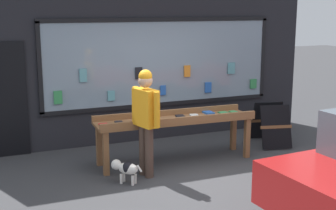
{
  "coord_description": "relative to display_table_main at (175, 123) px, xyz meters",
  "views": [
    {
      "loc": [
        -3.16,
        -6.48,
        2.71
      ],
      "look_at": [
        -0.22,
        0.62,
        1.08
      ],
      "focal_mm": 50.0,
      "sensor_mm": 36.0,
      "label": 1
    }
  ],
  "objects": [
    {
      "name": "display_table_main",
      "position": [
        0.0,
        0.0,
        0.0
      ],
      "size": [
        2.83,
        0.77,
        0.87
      ],
      "color": "brown",
      "rests_on": "ground_plane"
    },
    {
      "name": "small_dog",
      "position": [
        -1.12,
        -0.69,
        -0.46
      ],
      "size": [
        0.41,
        0.41,
        0.36
      ],
      "rotation": [
        0.0,
        0.0,
        2.35
      ],
      "color": "white",
      "rests_on": "ground_plane"
    },
    {
      "name": "shopfront_facade",
      "position": [
        -0.02,
        1.57,
        1.06
      ],
      "size": [
        7.25,
        0.29,
        3.58
      ],
      "color": "black",
      "rests_on": "ground_plane"
    },
    {
      "name": "person_browsing",
      "position": [
        -0.72,
        -0.49,
        0.32
      ],
      "size": [
        0.33,
        0.66,
        1.74
      ],
      "rotation": [
        0.0,
        0.0,
        1.82
      ],
      "color": "#4C382D",
      "rests_on": "ground_plane"
    },
    {
      "name": "ground_plane",
      "position": [
        0.0,
        -0.82,
        -0.71
      ],
      "size": [
        40.0,
        40.0,
        0.0
      ],
      "primitive_type": "plane",
      "color": "#38383A"
    },
    {
      "name": "sandwich_board_sign",
      "position": [
        2.18,
        0.23,
        -0.28
      ],
      "size": [
        0.77,
        0.96,
        0.82
      ],
      "rotation": [
        0.0,
        0.0,
        -0.24
      ],
      "color": "black",
      "rests_on": "ground_plane"
    }
  ]
}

